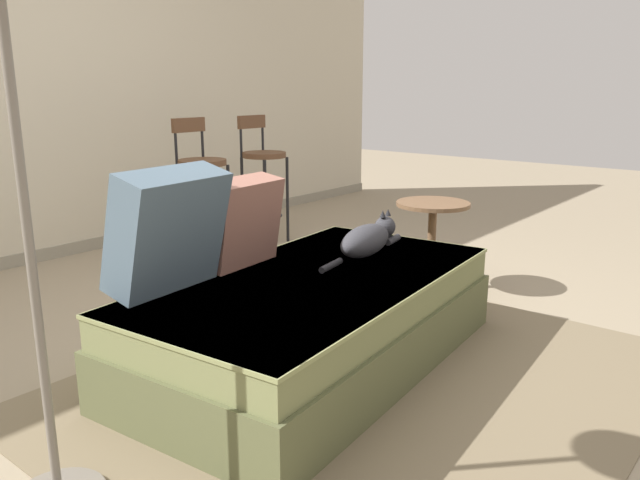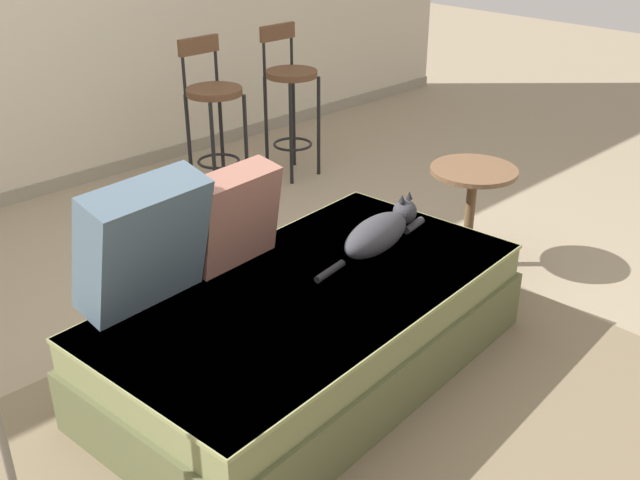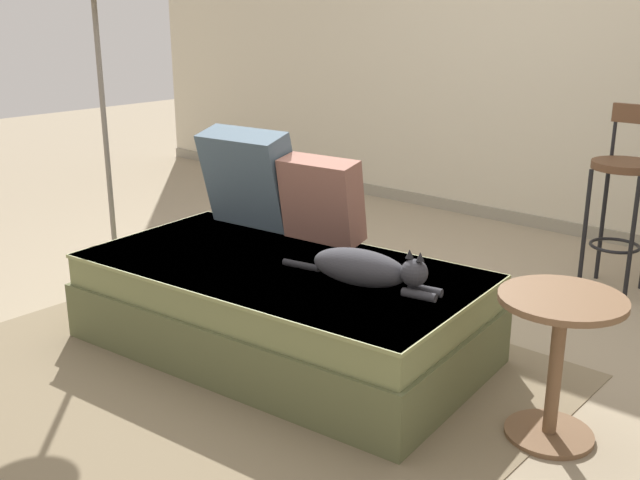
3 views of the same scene
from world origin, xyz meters
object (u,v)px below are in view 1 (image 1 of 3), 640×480
(throw_pillow_corner, at_px, (168,230))
(cat, at_px, (368,239))
(throw_pillow_middle, at_px, (242,222))
(bar_stool_by_doorway, at_px, (263,169))
(side_table, at_px, (432,233))
(couch, at_px, (316,319))
(bar_stool_near_window, at_px, (201,177))

(throw_pillow_corner, relative_size, cat, 0.68)
(throw_pillow_middle, relative_size, cat, 0.56)
(cat, xyz_separation_m, bar_stool_by_doorway, (1.03, 1.72, 0.10))
(side_table, bearing_deg, bar_stool_by_doorway, 81.89)
(throw_pillow_corner, height_order, cat, throw_pillow_corner)
(couch, xyz_separation_m, bar_stool_by_doorway, (1.48, 1.76, 0.38))
(couch, bearing_deg, bar_stool_near_window, 64.13)
(throw_pillow_corner, distance_m, bar_stool_near_window, 1.99)
(cat, height_order, side_table, cat)
(bar_stool_by_doorway, relative_size, side_table, 1.82)
(cat, distance_m, bar_stool_by_doorway, 2.01)
(bar_stool_near_window, bearing_deg, throw_pillow_middle, -124.00)
(side_table, bearing_deg, bar_stool_near_window, 103.42)
(couch, xyz_separation_m, throw_pillow_middle, (-0.08, 0.38, 0.41))
(throw_pillow_corner, distance_m, bar_stool_by_doorway, 2.46)
(cat, bearing_deg, throw_pillow_corner, 163.22)
(bar_stool_by_doorway, xyz_separation_m, side_table, (-0.23, -1.64, -0.23))
(throw_pillow_middle, distance_m, cat, 0.64)
(couch, bearing_deg, throw_pillow_corner, 147.71)
(throw_pillow_corner, relative_size, bar_stool_near_window, 0.51)
(couch, xyz_separation_m, cat, (0.45, 0.04, 0.28))
(couch, height_order, bar_stool_by_doorway, bar_stool_by_doorway)
(bar_stool_near_window, bearing_deg, side_table, -76.58)
(throw_pillow_corner, bearing_deg, cat, -16.78)
(couch, distance_m, bar_stool_by_doorway, 2.33)
(bar_stool_by_doorway, bearing_deg, throw_pillow_corner, -144.63)
(couch, relative_size, cat, 2.53)
(side_table, bearing_deg, throw_pillow_corner, 173.00)
(throw_pillow_corner, height_order, bar_stool_near_window, bar_stool_near_window)
(bar_stool_near_window, height_order, side_table, bar_stool_near_window)
(bar_stool_by_doorway, bearing_deg, couch, -130.06)
(couch, height_order, throw_pillow_middle, throw_pillow_middle)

